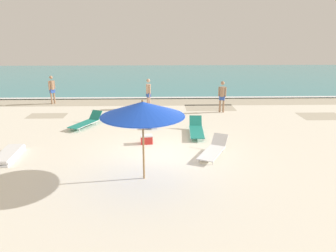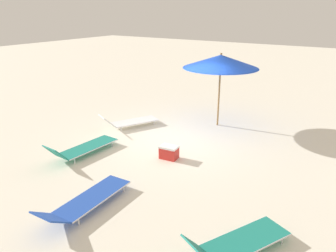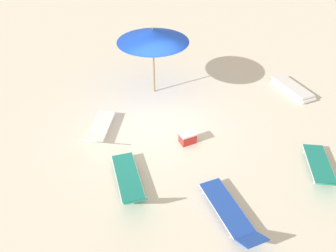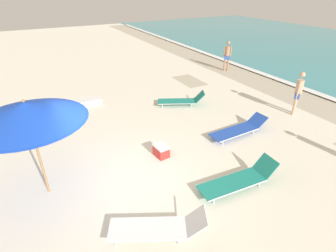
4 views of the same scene
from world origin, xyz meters
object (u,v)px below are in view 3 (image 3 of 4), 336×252
sun_lounger_near_water_right (98,129)px  beach_umbrella (153,36)px  sun_lounger_near_water_left (322,168)px  cooler_box (188,138)px  sun_lounger_beside_umbrella (129,181)px  sun_lounger_under_umbrella (231,213)px  lounger_stack (293,89)px

sun_lounger_near_water_right → beach_umbrella: bearing=-116.3°
beach_umbrella → sun_lounger_near_water_left: beach_umbrella is taller
sun_lounger_near_water_left → cooler_box: bearing=-14.0°
sun_lounger_beside_umbrella → sun_lounger_under_umbrella: bearing=141.9°
beach_umbrella → sun_lounger_beside_umbrella: bearing=64.1°
cooler_box → beach_umbrella: bearing=84.9°
sun_lounger_beside_umbrella → sun_lounger_near_water_right: (0.37, -2.54, -0.00)m
sun_lounger_beside_umbrella → sun_lounger_near_water_left: 5.39m
beach_umbrella → sun_lounger_near_water_left: (-3.06, 5.81, -2.05)m
lounger_stack → sun_lounger_near_water_right: (7.59, 0.08, 0.09)m
sun_lounger_beside_umbrella → lounger_stack: bearing=-156.7°
sun_lounger_near_water_left → cooler_box: (3.02, -2.54, -0.03)m
lounger_stack → sun_lounger_near_water_left: bearing=59.8°
beach_umbrella → sun_lounger_near_water_left: bearing=117.8°
sun_lounger_beside_umbrella → cooler_box: 2.49m
beach_umbrella → sun_lounger_near_water_right: beach_umbrella is taller
sun_lounger_near_water_right → cooler_box: (-2.56, 1.36, -0.03)m
sun_lounger_under_umbrella → sun_lounger_beside_umbrella: size_ratio=1.03×
lounger_stack → cooler_box: bearing=12.6°
sun_lounger_near_water_right → cooler_box: sun_lounger_near_water_right is taller
sun_lounger_near_water_left → cooler_box: sun_lounger_near_water_left is taller
cooler_box → sun_lounger_near_water_left: bearing=-45.8°
sun_lounger_near_water_left → sun_lounger_near_water_right: sun_lounger_near_water_left is taller
beach_umbrella → lounger_stack: size_ratio=1.31×
lounger_stack → sun_lounger_beside_umbrella: sun_lounger_beside_umbrella is taller
cooler_box → sun_lounger_under_umbrella: bearing=-97.9°
sun_lounger_beside_umbrella → sun_lounger_near_water_right: size_ratio=1.06×
sun_lounger_beside_umbrella → cooler_box: (-2.20, -1.18, -0.03)m
sun_lounger_under_umbrella → sun_lounger_beside_umbrella: 2.78m
lounger_stack → sun_lounger_beside_umbrella: 7.69m
lounger_stack → sun_lounger_near_water_right: 7.60m
sun_lounger_near_water_right → sun_lounger_beside_umbrella: bearing=124.7°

